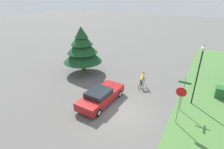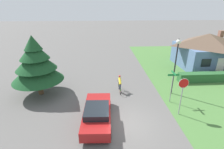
{
  "view_description": "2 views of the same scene",
  "coord_description": "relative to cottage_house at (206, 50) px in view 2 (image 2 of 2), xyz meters",
  "views": [
    {
      "loc": [
        4.97,
        -9.97,
        8.42
      ],
      "look_at": [
        -2.46,
        3.17,
        1.39
      ],
      "focal_mm": 28.0,
      "sensor_mm": 36.0,
      "label": 1
    },
    {
      "loc": [
        -1.53,
        -9.66,
        7.76
      ],
      "look_at": [
        -0.65,
        4.92,
        1.64
      ],
      "focal_mm": 28.0,
      "sensor_mm": 36.0,
      "label": 2
    }
  ],
  "objects": [
    {
      "name": "stop_sign",
      "position": [
        -7.49,
        -10.04,
        -0.11
      ],
      "size": [
        0.72,
        0.07,
        2.91
      ],
      "rotation": [
        0.0,
        0.0,
        3.13
      ],
      "color": "gray",
      "rests_on": "ground"
    },
    {
      "name": "ground_plane",
      "position": [
        -11.56,
        -10.93,
        -2.17
      ],
      "size": [
        140.0,
        140.0,
        0.0
      ],
      "primitive_type": "plane",
      "color": "#5B5956"
    },
    {
      "name": "street_name_sign",
      "position": [
        -7.52,
        -8.3,
        -0.31
      ],
      "size": [
        0.9,
        0.9,
        2.68
      ],
      "color": "gray",
      "rests_on": "ground"
    },
    {
      "name": "cottage_house",
      "position": [
        0.0,
        0.0,
        0.0
      ],
      "size": [
        7.23,
        6.7,
        4.42
      ],
      "rotation": [
        0.0,
        0.0,
        0.05
      ],
      "color": "slate",
      "rests_on": "ground"
    },
    {
      "name": "cyclist",
      "position": [
        -11.51,
        -6.25,
        -1.43
      ],
      "size": [
        0.44,
        1.82,
        1.54
      ],
      "rotation": [
        0.0,
        0.0,
        1.59
      ],
      "color": "black",
      "rests_on": "ground"
    },
    {
      "name": "sedan_left_lane",
      "position": [
        -13.5,
        -10.56,
        -1.51
      ],
      "size": [
        2.03,
        4.77,
        1.32
      ],
      "rotation": [
        0.0,
        0.0,
        1.53
      ],
      "color": "maroon",
      "rests_on": "ground"
    },
    {
      "name": "conifer_tall_near",
      "position": [
        -18.69,
        -6.21,
        0.72
      ],
      "size": [
        4.35,
        4.35,
        5.29
      ],
      "color": "#4C3823",
      "rests_on": "ground"
    },
    {
      "name": "hedge_row",
      "position": [
        -0.74,
        -4.53,
        -1.7
      ],
      "size": [
        8.89,
        0.9,
        0.94
      ],
      "primitive_type": "cube",
      "color": "#285B2D",
      "rests_on": "ground"
    },
    {
      "name": "street_lamp",
      "position": [
        -6.84,
        -6.86,
        1.4
      ],
      "size": [
        0.37,
        0.37,
        5.02
      ],
      "color": "black",
      "rests_on": "ground"
    }
  ]
}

